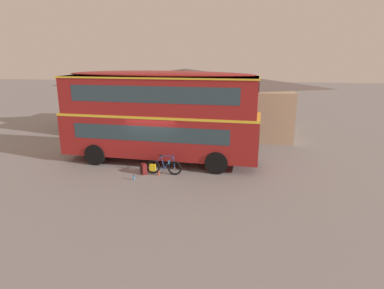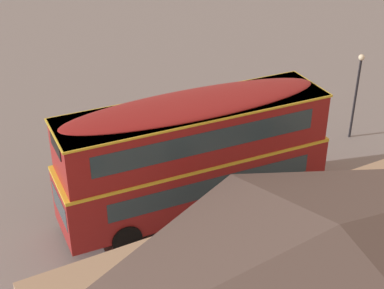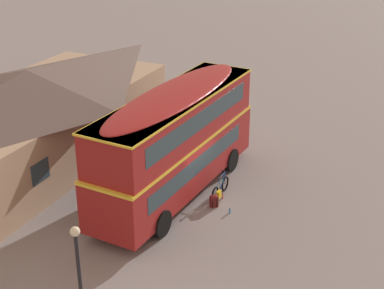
{
  "view_description": "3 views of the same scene",
  "coord_description": "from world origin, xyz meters",
  "px_view_note": "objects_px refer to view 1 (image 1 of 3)",
  "views": [
    {
      "loc": [
        4.35,
        -15.41,
        5.45
      ],
      "look_at": [
        1.98,
        -0.04,
        1.21
      ],
      "focal_mm": 30.11,
      "sensor_mm": 36.0,
      "label": 1
    },
    {
      "loc": [
        8.82,
        16.68,
        13.41
      ],
      "look_at": [
        -0.51,
        -0.87,
        2.03
      ],
      "focal_mm": 53.8,
      "sensor_mm": 36.0,
      "label": 2
    },
    {
      "loc": [
        -19.62,
        -9.46,
        12.53
      ],
      "look_at": [
        0.43,
        -0.04,
        2.39
      ],
      "focal_mm": 53.72,
      "sensor_mm": 36.0,
      "label": 3
    }
  ],
  "objects_px": {
    "touring_bicycle": "(163,167)",
    "water_bottle_blue_sports": "(134,178)",
    "backpack_on_ground": "(144,168)",
    "double_decker_bus": "(160,113)",
    "water_bottle_red_squeeze": "(159,173)"
  },
  "relations": [
    {
      "from": "double_decker_bus",
      "to": "backpack_on_ground",
      "type": "relative_size",
      "value": 19.04
    },
    {
      "from": "double_decker_bus",
      "to": "touring_bicycle",
      "type": "height_order",
      "value": "double_decker_bus"
    },
    {
      "from": "backpack_on_ground",
      "to": "water_bottle_blue_sports",
      "type": "bearing_deg",
      "value": -105.65
    },
    {
      "from": "water_bottle_red_squeeze",
      "to": "touring_bicycle",
      "type": "bearing_deg",
      "value": 51.14
    },
    {
      "from": "touring_bicycle",
      "to": "water_bottle_red_squeeze",
      "type": "bearing_deg",
      "value": -128.86
    },
    {
      "from": "double_decker_bus",
      "to": "water_bottle_red_squeeze",
      "type": "distance_m",
      "value": 3.28
    },
    {
      "from": "double_decker_bus",
      "to": "water_bottle_red_squeeze",
      "type": "height_order",
      "value": "double_decker_bus"
    },
    {
      "from": "backpack_on_ground",
      "to": "touring_bicycle",
      "type": "bearing_deg",
      "value": 6.34
    },
    {
      "from": "touring_bicycle",
      "to": "water_bottle_blue_sports",
      "type": "relative_size",
      "value": 7.43
    },
    {
      "from": "touring_bicycle",
      "to": "water_bottle_blue_sports",
      "type": "distance_m",
      "value": 1.48
    },
    {
      "from": "touring_bicycle",
      "to": "backpack_on_ground",
      "type": "relative_size",
      "value": 3.2
    },
    {
      "from": "backpack_on_ground",
      "to": "water_bottle_red_squeeze",
      "type": "height_order",
      "value": "backpack_on_ground"
    },
    {
      "from": "touring_bicycle",
      "to": "water_bottle_red_squeeze",
      "type": "relative_size",
      "value": 6.96
    },
    {
      "from": "double_decker_bus",
      "to": "touring_bicycle",
      "type": "bearing_deg",
      "value": -73.49
    },
    {
      "from": "touring_bicycle",
      "to": "backpack_on_ground",
      "type": "height_order",
      "value": "touring_bicycle"
    }
  ]
}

